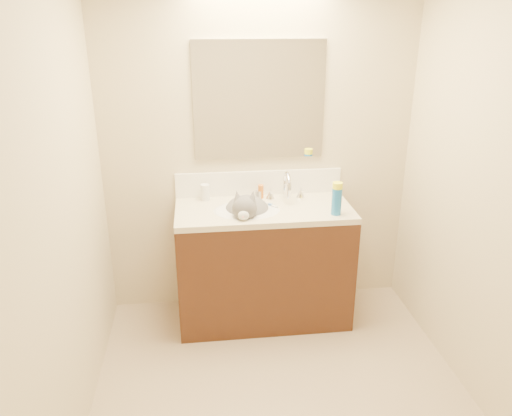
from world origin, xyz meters
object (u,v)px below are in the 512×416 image
object	(u,v)px
vanity_cabinet	(263,266)
amber_bottle	(261,192)
faucet	(287,188)
cat	(247,212)
spray_can	(337,201)
pill_bottle	(205,192)
basin	(247,220)
silver_jar	(258,195)

from	to	relation	value
vanity_cabinet	amber_bottle	size ratio (longest dim) A/B	12.25
faucet	amber_bottle	size ratio (longest dim) A/B	2.86
cat	spray_can	distance (m)	0.60
pill_bottle	spray_can	bearing A→B (deg)	-23.79
pill_bottle	spray_can	distance (m)	0.93
vanity_cabinet	amber_bottle	world-z (taller)	amber_bottle
pill_bottle	cat	bearing A→B (deg)	-37.88
faucet	pill_bottle	size ratio (longest dim) A/B	2.43
vanity_cabinet	amber_bottle	distance (m)	0.53
basin	pill_bottle	world-z (taller)	pill_bottle
basin	faucet	bearing A→B (deg)	29.12
faucet	cat	world-z (taller)	faucet
vanity_cabinet	amber_bottle	bearing A→B (deg)	88.79
basin	silver_jar	world-z (taller)	silver_jar
amber_bottle	spray_can	size ratio (longest dim) A/B	0.55
faucet	spray_can	size ratio (longest dim) A/B	1.56
silver_jar	amber_bottle	distance (m)	0.03
cat	pill_bottle	xyz separation A→B (m)	(-0.27, 0.21, 0.08)
faucet	silver_jar	xyz separation A→B (m)	(-0.19, 0.05, -0.06)
faucet	cat	bearing A→B (deg)	-153.08
faucet	vanity_cabinet	bearing A→B (deg)	-142.71
vanity_cabinet	pill_bottle	bearing A→B (deg)	153.05
vanity_cabinet	pill_bottle	size ratio (longest dim) A/B	10.43
silver_jar	amber_bottle	size ratio (longest dim) A/B	0.58
basin	amber_bottle	distance (m)	0.28
basin	spray_can	size ratio (longest dim) A/B	2.51
pill_bottle	amber_bottle	world-z (taller)	pill_bottle
basin	spray_can	distance (m)	0.61
cat	amber_bottle	bearing A→B (deg)	70.92
basin	amber_bottle	size ratio (longest dim) A/B	4.59
faucet	cat	xyz separation A→B (m)	(-0.30, -0.15, -0.11)
basin	faucet	size ratio (longest dim) A/B	1.61
cat	amber_bottle	size ratio (longest dim) A/B	4.74
vanity_cabinet	faucet	world-z (taller)	faucet
amber_bottle	basin	bearing A→B (deg)	-119.34
cat	silver_jar	distance (m)	0.23
vanity_cabinet	spray_can	size ratio (longest dim) A/B	6.70
basin	faucet	world-z (taller)	faucet
pill_bottle	faucet	bearing A→B (deg)	-6.18
amber_bottle	faucet	bearing A→B (deg)	-16.92
faucet	silver_jar	distance (m)	0.21
spray_can	cat	bearing A→B (deg)	164.37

